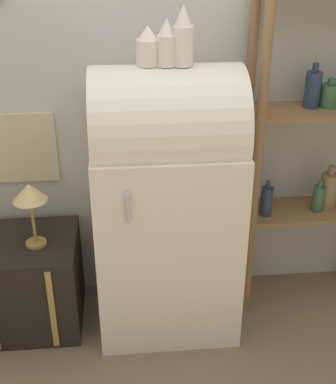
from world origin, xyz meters
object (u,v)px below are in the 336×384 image
refrigerator (166,201)px  vase_center (167,44)px  vase_right (183,38)px  desk_lamp (30,196)px  vase_left (148,47)px  suitcase_trunk (29,282)px

refrigerator → vase_center: (0.00, -0.01, 0.81)m
refrigerator → vase_right: 0.84m
desk_lamp → vase_right: bearing=0.4°
vase_left → desk_lamp: vase_left is taller
refrigerator → vase_left: (-0.08, 0.01, 0.80)m
suitcase_trunk → desk_lamp: bearing=-23.9°
vase_right → desk_lamp: (-0.77, -0.01, -0.77)m
suitcase_trunk → vase_left: bearing=-0.5°
suitcase_trunk → refrigerator: bearing=-1.5°
vase_center → vase_right: size_ratio=0.78×
vase_right → desk_lamp: vase_right is taller
vase_right → vase_left: bearing=171.8°
vase_center → vase_left: bearing=166.9°
suitcase_trunk → vase_left: vase_left is taller
refrigerator → vase_left: vase_left is taller
desk_lamp → vase_center: bearing=0.6°
refrigerator → desk_lamp: size_ratio=4.12×
refrigerator → vase_right: size_ratio=5.42×
suitcase_trunk → vase_center: (0.78, -0.03, 1.30)m
refrigerator → suitcase_trunk: 0.91m
refrigerator → suitcase_trunk: size_ratio=2.61×
refrigerator → vase_right: (0.08, -0.01, 0.84)m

